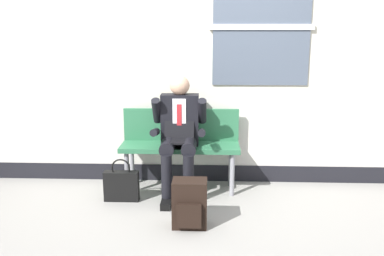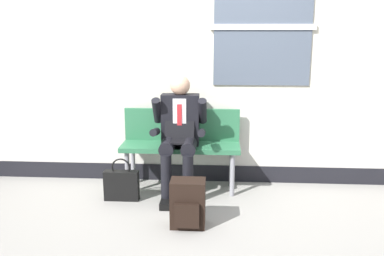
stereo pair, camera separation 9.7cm
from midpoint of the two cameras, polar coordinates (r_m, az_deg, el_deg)
ground_plane at (r=4.27m, az=1.09°, el=-10.62°), size 18.00×18.00×0.00m
station_wall at (r=4.70m, az=1.48°, el=10.89°), size 6.35×0.17×3.10m
bench_with_person at (r=4.58m, az=-2.19°, el=-1.72°), size 1.28×0.42×0.88m
person_seated at (r=4.36m, az=-2.41°, el=-0.60°), size 0.57×0.70×1.27m
backpack at (r=3.77m, az=-1.07°, el=-10.37°), size 0.31×0.25×0.43m
handbag at (r=4.41m, az=-10.26°, el=-7.72°), size 0.36×0.10×0.45m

